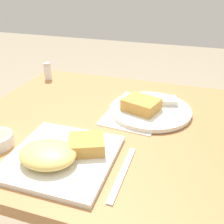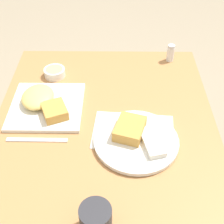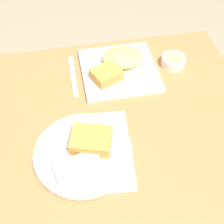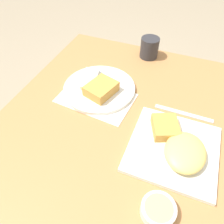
# 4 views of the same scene
# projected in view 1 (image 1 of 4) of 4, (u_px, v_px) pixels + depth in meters

# --- Properties ---
(dining_table) EXTENTS (0.96, 0.80, 0.70)m
(dining_table) POSITION_uv_depth(u_px,v_px,m) (114.00, 144.00, 0.90)
(dining_table) COLOR #B27A47
(dining_table) RESTS_ON ground_plane
(menu_card) EXTENTS (0.21, 0.29, 0.00)m
(menu_card) POSITION_uv_depth(u_px,v_px,m) (136.00, 111.00, 0.93)
(menu_card) COLOR silver
(menu_card) RESTS_ON dining_table
(plate_square_near) EXTENTS (0.27, 0.27, 0.06)m
(plate_square_near) POSITION_uv_depth(u_px,v_px,m) (60.00, 154.00, 0.68)
(plate_square_near) COLOR white
(plate_square_near) RESTS_ON dining_table
(plate_oval_far) EXTENTS (0.29, 0.29, 0.05)m
(plate_oval_far) POSITION_uv_depth(u_px,v_px,m) (149.00, 108.00, 0.92)
(plate_oval_far) COLOR white
(plate_oval_far) RESTS_ON menu_card
(salt_shaker) EXTENTS (0.03, 0.03, 0.08)m
(salt_shaker) POSITION_uv_depth(u_px,v_px,m) (48.00, 72.00, 1.19)
(salt_shaker) COLOR white
(salt_shaker) RESTS_ON dining_table
(butter_knife) EXTENTS (0.02, 0.21, 0.00)m
(butter_knife) POSITION_uv_depth(u_px,v_px,m) (123.00, 173.00, 0.64)
(butter_knife) COLOR silver
(butter_knife) RESTS_ON dining_table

